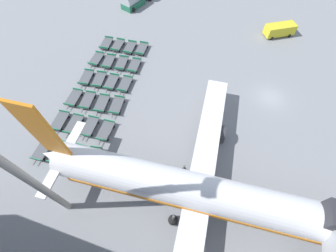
{
  "coord_description": "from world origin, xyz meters",
  "views": [
    {
      "loc": [
        25.89,
        -8.01,
        26.19
      ],
      "look_at": [
        10.72,
        -12.88,
        1.7
      ],
      "focal_mm": 24.0,
      "sensor_mm": 36.0,
      "label": 1
    }
  ],
  "objects_px": {
    "baggage_dolly_row_far_col_e": "(105,131)",
    "baggage_dolly_row_far_col_f": "(93,159)",
    "baggage_dolly_row_near_col_e": "(60,121)",
    "baggage_dolly_row_far_col_c": "(125,84)",
    "baggage_dolly_row_mid_a_col_b": "(109,62)",
    "baggage_dolly_row_near_col_c": "(86,78)",
    "baggage_dolly_row_far_col_b": "(134,66)",
    "baggage_dolly_row_near_col_d": "(74,98)",
    "baggage_dolly_row_mid_b_col_f": "(76,156)",
    "baggage_dolly_row_mid_b_col_d": "(102,104)",
    "baggage_dolly_row_near_col_a": "(106,43)",
    "baggage_dolly_row_mid_a_col_f": "(59,152)",
    "airplane": "(207,194)",
    "baggage_dolly_row_far_col_d": "(117,105)",
    "baggage_dolly_row_mid_b_col_b": "(122,63)",
    "baggage_dolly_row_mid_a_col_e": "(74,124)",
    "baggage_dolly_row_far_col_a": "(142,49)",
    "service_van": "(280,30)",
    "baggage_dolly_row_near_col_f": "(43,149)",
    "baggage_dolly_row_mid_a_col_a": "(118,45)",
    "baggage_dolly_row_mid_a_col_c": "(99,80)",
    "baggage_dolly_row_mid_b_col_a": "(130,48)",
    "baggage_dolly_row_mid_a_col_d": "(87,100)",
    "baggage_dolly_row_mid_b_col_e": "(90,127)",
    "baggage_dolly_row_near_col_b": "(96,59)",
    "baggage_dolly_row_mid_b_col_c": "(111,82)"
  },
  "relations": [
    {
      "from": "baggage_dolly_row_near_col_b",
      "to": "baggage_dolly_row_mid_a_col_a",
      "type": "distance_m",
      "value": 4.83
    },
    {
      "from": "baggage_dolly_row_near_col_a",
      "to": "baggage_dolly_row_mid_a_col_a",
      "type": "distance_m",
      "value": 2.17
    },
    {
      "from": "baggage_dolly_row_mid_a_col_b",
      "to": "baggage_dolly_row_far_col_c",
      "type": "height_order",
      "value": "same"
    },
    {
      "from": "baggage_dolly_row_mid_b_col_f",
      "to": "baggage_dolly_row_mid_a_col_a",
      "type": "bearing_deg",
      "value": -169.11
    },
    {
      "from": "baggage_dolly_row_near_col_c",
      "to": "baggage_dolly_row_far_col_b",
      "type": "bearing_deg",
      "value": 128.3
    },
    {
      "from": "baggage_dolly_row_mid_a_col_a",
      "to": "baggage_dolly_row_far_col_f",
      "type": "xyz_separation_m",
      "value": [
        21.15,
        6.37,
        0.0
      ]
    },
    {
      "from": "baggage_dolly_row_mid_a_col_b",
      "to": "baggage_dolly_row_mid_b_col_d",
      "type": "relative_size",
      "value": 1.0
    },
    {
      "from": "baggage_dolly_row_near_col_c",
      "to": "baggage_dolly_row_far_col_c",
      "type": "relative_size",
      "value": 1.01
    },
    {
      "from": "baggage_dolly_row_near_col_f",
      "to": "baggage_dolly_row_near_col_d",
      "type": "bearing_deg",
      "value": -175.29
    },
    {
      "from": "baggage_dolly_row_near_col_f",
      "to": "baggage_dolly_row_mid_a_col_a",
      "type": "relative_size",
      "value": 1.01
    },
    {
      "from": "baggage_dolly_row_far_col_b",
      "to": "baggage_dolly_row_mid_a_col_c",
      "type": "bearing_deg",
      "value": -40.99
    },
    {
      "from": "baggage_dolly_row_near_col_b",
      "to": "baggage_dolly_row_near_col_c",
      "type": "relative_size",
      "value": 0.99
    },
    {
      "from": "baggage_dolly_row_mid_a_col_a",
      "to": "baggage_dolly_row_far_col_d",
      "type": "bearing_deg",
      "value": 24.17
    },
    {
      "from": "service_van",
      "to": "baggage_dolly_row_mid_a_col_e",
      "type": "relative_size",
      "value": 1.5
    },
    {
      "from": "baggage_dolly_row_mid_b_col_d",
      "to": "baggage_dolly_row_far_col_f",
      "type": "relative_size",
      "value": 1.0
    },
    {
      "from": "baggage_dolly_row_mid_a_col_f",
      "to": "baggage_dolly_row_mid_a_col_e",
      "type": "bearing_deg",
      "value": -174.42
    },
    {
      "from": "baggage_dolly_row_mid_a_col_e",
      "to": "baggage_dolly_row_far_col_c",
      "type": "bearing_deg",
      "value": 158.12
    },
    {
      "from": "baggage_dolly_row_near_col_c",
      "to": "baggage_dolly_row_mid_a_col_c",
      "type": "bearing_deg",
      "value": 95.79
    },
    {
      "from": "baggage_dolly_row_near_col_a",
      "to": "baggage_dolly_row_near_col_d",
      "type": "xyz_separation_m",
      "value": [
        13.02,
        1.07,
        0.0
      ]
    },
    {
      "from": "baggage_dolly_row_mid_b_col_a",
      "to": "baggage_dolly_row_mid_b_col_f",
      "type": "bearing_deg",
      "value": 4.86
    },
    {
      "from": "service_van",
      "to": "baggage_dolly_row_far_col_d",
      "type": "xyz_separation_m",
      "value": [
        25.12,
        -21.55,
        -0.65
      ]
    },
    {
      "from": "baggage_dolly_row_far_col_e",
      "to": "baggage_dolly_row_far_col_f",
      "type": "xyz_separation_m",
      "value": [
        4.2,
        0.35,
        0.0
      ]
    },
    {
      "from": "baggage_dolly_row_mid_a_col_e",
      "to": "baggage_dolly_row_far_col_a",
      "type": "relative_size",
      "value": 1.0
    },
    {
      "from": "service_van",
      "to": "baggage_dolly_row_near_col_f",
      "type": "xyz_separation_m",
      "value": [
        34.56,
        -27.53,
        -0.65
      ]
    },
    {
      "from": "baggage_dolly_row_mid_a_col_b",
      "to": "baggage_dolly_row_mid_b_col_d",
      "type": "xyz_separation_m",
      "value": [
        8.47,
        3.05,
        0.0
      ]
    },
    {
      "from": "service_van",
      "to": "baggage_dolly_row_mid_b_col_f",
      "type": "distance_m",
      "value": 41.14
    },
    {
      "from": "baggage_dolly_row_near_col_a",
      "to": "airplane",
      "type": "bearing_deg",
      "value": 46.22
    },
    {
      "from": "baggage_dolly_row_mid_a_col_f",
      "to": "baggage_dolly_row_far_col_a",
      "type": "distance_m",
      "value": 22.21
    },
    {
      "from": "baggage_dolly_row_near_col_a",
      "to": "baggage_dolly_row_mid_b_col_a",
      "type": "height_order",
      "value": "same"
    },
    {
      "from": "baggage_dolly_row_near_col_d",
      "to": "baggage_dolly_row_mid_b_col_f",
      "type": "height_order",
      "value": "same"
    },
    {
      "from": "baggage_dolly_row_mid_a_col_c",
      "to": "baggage_dolly_row_mid_a_col_d",
      "type": "height_order",
      "value": "same"
    },
    {
      "from": "baggage_dolly_row_near_col_e",
      "to": "baggage_dolly_row_near_col_a",
      "type": "bearing_deg",
      "value": -175.31
    },
    {
      "from": "baggage_dolly_row_far_col_e",
      "to": "baggage_dolly_row_far_col_f",
      "type": "bearing_deg",
      "value": 4.8
    },
    {
      "from": "baggage_dolly_row_mid_b_col_b",
      "to": "baggage_dolly_row_mid_b_col_d",
      "type": "relative_size",
      "value": 1.0
    },
    {
      "from": "baggage_dolly_row_far_col_b",
      "to": "baggage_dolly_row_near_col_e",
      "type": "bearing_deg",
      "value": -22.43
    },
    {
      "from": "baggage_dolly_row_near_col_e",
      "to": "baggage_dolly_row_far_col_c",
      "type": "relative_size",
      "value": 1.0
    },
    {
      "from": "baggage_dolly_row_near_col_c",
      "to": "baggage_dolly_row_mid_a_col_a",
      "type": "xyz_separation_m",
      "value": [
        -8.85,
        1.39,
        0.0
      ]
    },
    {
      "from": "baggage_dolly_row_far_col_b",
      "to": "baggage_dolly_row_mid_b_col_b",
      "type": "bearing_deg",
      "value": -86.41
    },
    {
      "from": "baggage_dolly_row_far_col_a",
      "to": "baggage_dolly_row_mid_b_col_a",
      "type": "bearing_deg",
      "value": -81.22
    },
    {
      "from": "airplane",
      "to": "baggage_dolly_row_near_col_b",
      "type": "height_order",
      "value": "airplane"
    },
    {
      "from": "baggage_dolly_row_mid_b_col_d",
      "to": "baggage_dolly_row_mid_b_col_a",
      "type": "bearing_deg",
      "value": -175.26
    },
    {
      "from": "baggage_dolly_row_near_col_a",
      "to": "baggage_dolly_row_mid_a_col_f",
      "type": "bearing_deg",
      "value": 10.55
    },
    {
      "from": "baggage_dolly_row_mid_a_col_a",
      "to": "baggage_dolly_row_mid_b_col_c",
      "type": "bearing_deg",
      "value": 18.47
    },
    {
      "from": "baggage_dolly_row_near_col_a",
      "to": "baggage_dolly_row_far_col_c",
      "type": "bearing_deg",
      "value": 41.58
    },
    {
      "from": "baggage_dolly_row_mid_a_col_c",
      "to": "baggage_dolly_row_mid_a_col_d",
      "type": "xyz_separation_m",
      "value": [
        4.34,
        0.34,
        0.0
      ]
    },
    {
      "from": "airplane",
      "to": "baggage_dolly_row_far_col_d",
      "type": "relative_size",
      "value": 9.78
    },
    {
      "from": "baggage_dolly_row_mid_b_col_e",
      "to": "baggage_dolly_row_far_col_b",
      "type": "height_order",
      "value": "same"
    },
    {
      "from": "baggage_dolly_row_mid_a_col_f",
      "to": "baggage_dolly_row_far_col_c",
      "type": "xyz_separation_m",
      "value": [
        -13.37,
        3.21,
        0.0
      ]
    },
    {
      "from": "baggage_dolly_row_mid_a_col_b",
      "to": "service_van",
      "type": "bearing_deg",
      "value": 122.35
    },
    {
      "from": "baggage_dolly_row_mid_a_col_a",
      "to": "baggage_dolly_row_far_col_b",
      "type": "height_order",
      "value": "same"
    }
  ]
}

